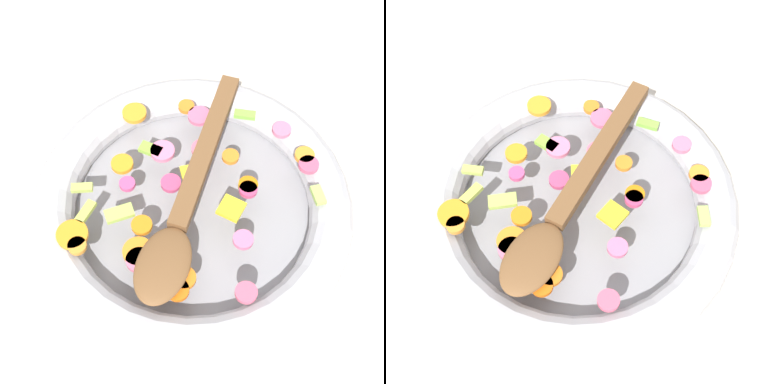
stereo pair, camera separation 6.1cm
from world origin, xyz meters
TOP-DOWN VIEW (x-y plane):
  - ground_plane at (0.00, 0.00)m, footprint 4.00×4.00m
  - skillet at (0.00, 0.00)m, footprint 0.38×0.38m
  - chopped_vegetables at (0.01, -0.00)m, footprint 0.31×0.30m
  - wooden_spoon at (0.01, 0.02)m, footprint 0.22×0.27m

SIDE VIEW (x-z plane):
  - ground_plane at x=0.00m, z-range 0.00..0.00m
  - skillet at x=0.00m, z-range 0.00..0.05m
  - chopped_vegetables at x=0.01m, z-range 0.05..0.06m
  - wooden_spoon at x=0.01m, z-range 0.06..0.07m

